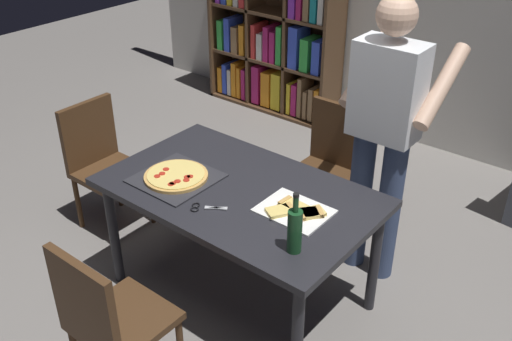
{
  "coord_description": "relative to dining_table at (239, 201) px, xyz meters",
  "views": [
    {
      "loc": [
        1.77,
        -2.06,
        2.44
      ],
      "look_at": [
        0.0,
        0.15,
        0.8
      ],
      "focal_mm": 40.76,
      "sensor_mm": 36.0,
      "label": 1
    }
  ],
  "objects": [
    {
      "name": "pizza_slices_on_towel",
      "position": [
        0.38,
        0.01,
        0.09
      ],
      "size": [
        0.36,
        0.29,
        0.03
      ],
      "color": "white",
      "rests_on": "dining_table"
    },
    {
      "name": "bookshelf",
      "position": [
        -1.53,
        2.37,
        0.24
      ],
      "size": [
        1.4,
        0.35,
        1.95
      ],
      "color": "#513823",
      "rests_on": "ground_plane"
    },
    {
      "name": "chair_left_end",
      "position": [
        -1.24,
        0.0,
        -0.16
      ],
      "size": [
        0.42,
        0.42,
        0.9
      ],
      "color": "#472D19",
      "rests_on": "ground_plane"
    },
    {
      "name": "chair_far_side",
      "position": [
        0.0,
        0.95,
        -0.16
      ],
      "size": [
        0.42,
        0.42,
        0.9
      ],
      "color": "#472D19",
      "rests_on": "ground_plane"
    },
    {
      "name": "chair_near_camera",
      "position": [
        -0.0,
        -0.95,
        -0.16
      ],
      "size": [
        0.42,
        0.42,
        0.9
      ],
      "color": "#472D19",
      "rests_on": "ground_plane"
    },
    {
      "name": "kitchen_scissors",
      "position": [
        -0.03,
        -0.26,
        0.08
      ],
      "size": [
        0.19,
        0.15,
        0.01
      ],
      "color": "silver",
      "rests_on": "dining_table"
    },
    {
      "name": "person_serving_pizza",
      "position": [
        0.48,
        0.73,
        0.33
      ],
      "size": [
        0.55,
        0.54,
        1.75
      ],
      "color": "#38476B",
      "rests_on": "ground_plane"
    },
    {
      "name": "pepperoni_pizza_on_tray",
      "position": [
        -0.35,
        -0.14,
        0.09
      ],
      "size": [
        0.42,
        0.42,
        0.04
      ],
      "color": "#2D2D33",
      "rests_on": "dining_table"
    },
    {
      "name": "wine_bottle",
      "position": [
        0.55,
        -0.25,
        0.2
      ],
      "size": [
        0.07,
        0.07,
        0.32
      ],
      "color": "#194723",
      "rests_on": "dining_table"
    },
    {
      "name": "ground_plane",
      "position": [
        0.0,
        0.0,
        -0.67
      ],
      "size": [
        12.0,
        12.0,
        0.0
      ],
      "primitive_type": "plane",
      "color": "gray"
    },
    {
      "name": "dining_table",
      "position": [
        0.0,
        0.0,
        0.0
      ],
      "size": [
        1.51,
        0.92,
        0.75
      ],
      "color": "#232328",
      "rests_on": "ground_plane"
    }
  ]
}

